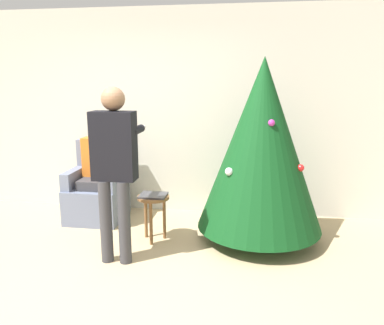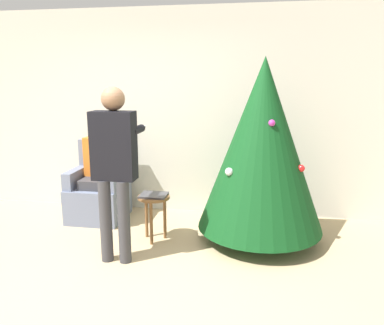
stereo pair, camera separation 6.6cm
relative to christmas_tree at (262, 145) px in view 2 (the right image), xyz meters
The scene contains 8 objects.
ground_plane 2.20m from the christmas_tree, 133.73° to the right, with size 14.00×14.00×0.00m, color tan.
wall_back 1.59m from the christmas_tree, 147.16° to the left, with size 8.00×0.06×2.70m.
christmas_tree is the anchor object (origin of this frame).
armchair 2.22m from the christmas_tree, 169.56° to the left, with size 0.68×0.68×1.01m.
person_seated 2.13m from the christmas_tree, behind, with size 0.36×0.46×1.26m.
person_standing 1.58m from the christmas_tree, 153.31° to the right, with size 0.43×0.57×1.72m.
side_stool 1.36m from the christmas_tree, 169.96° to the right, with size 0.36×0.36×0.52m.
laptop 1.31m from the christmas_tree, 169.96° to the right, with size 0.30×0.25×0.02m.
Camera 2 is at (1.22, -2.69, 1.78)m, focal length 35.00 mm.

